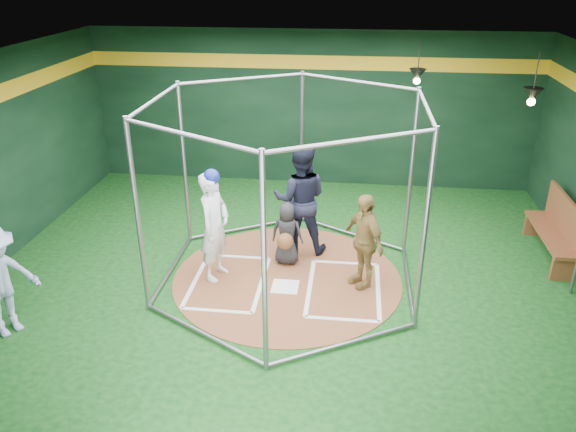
# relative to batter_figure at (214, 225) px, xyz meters

# --- Properties ---
(room_shell) EXTENTS (10.10, 9.10, 3.53)m
(room_shell) POSITION_rel_batter_figure_xyz_m (1.18, 0.08, 0.80)
(room_shell) COLOR #0C370F
(room_shell) RESTS_ON ground
(clay_disc) EXTENTS (3.80, 3.80, 0.01)m
(clay_disc) POSITION_rel_batter_figure_xyz_m (1.18, 0.08, -0.95)
(clay_disc) COLOR brown
(clay_disc) RESTS_ON ground
(home_plate) EXTENTS (0.43, 0.43, 0.01)m
(home_plate) POSITION_rel_batter_figure_xyz_m (1.18, -0.22, -0.94)
(home_plate) COLOR white
(home_plate) RESTS_ON clay_disc
(batter_box_left) EXTENTS (1.17, 1.77, 0.01)m
(batter_box_left) POSITION_rel_batter_figure_xyz_m (0.23, -0.17, -0.94)
(batter_box_left) COLOR white
(batter_box_left) RESTS_ON clay_disc
(batter_box_right) EXTENTS (1.17, 1.77, 0.01)m
(batter_box_right) POSITION_rel_batter_figure_xyz_m (2.13, -0.17, -0.94)
(batter_box_right) COLOR white
(batter_box_right) RESTS_ON clay_disc
(batting_cage) EXTENTS (4.05, 4.67, 3.00)m
(batting_cage) POSITION_rel_batter_figure_xyz_m (1.18, 0.08, 0.55)
(batting_cage) COLOR gray
(batting_cage) RESTS_ON ground
(pendant_lamp_near) EXTENTS (0.34, 0.34, 0.90)m
(pendant_lamp_near) POSITION_rel_batter_figure_xyz_m (3.38, 3.68, 1.79)
(pendant_lamp_near) COLOR black
(pendant_lamp_near) RESTS_ON room_shell
(pendant_lamp_far) EXTENTS (0.34, 0.34, 0.90)m
(pendant_lamp_far) POSITION_rel_batter_figure_xyz_m (5.18, 2.08, 1.79)
(pendant_lamp_far) COLOR black
(pendant_lamp_far) RESTS_ON room_shell
(batter_figure) EXTENTS (0.60, 0.76, 1.90)m
(batter_figure) POSITION_rel_batter_figure_xyz_m (0.00, 0.00, 0.00)
(batter_figure) COLOR white
(batter_figure) RESTS_ON clay_disc
(visitor_leopard) EXTENTS (0.85, 0.98, 1.58)m
(visitor_leopard) POSITION_rel_batter_figure_xyz_m (2.40, 0.03, -0.15)
(visitor_leopard) COLOR tan
(visitor_leopard) RESTS_ON clay_disc
(catcher_figure) EXTENTS (0.58, 0.59, 1.13)m
(catcher_figure) POSITION_rel_batter_figure_xyz_m (1.11, 0.57, -0.38)
(catcher_figure) COLOR black
(catcher_figure) RESTS_ON clay_disc
(umpire) EXTENTS (1.01, 0.80, 2.00)m
(umpire) POSITION_rel_batter_figure_xyz_m (1.29, 1.09, 0.06)
(umpire) COLOR black
(umpire) RESTS_ON clay_disc
(dugout_bench) EXTENTS (0.44, 1.89, 1.10)m
(dugout_bench) POSITION_rel_batter_figure_xyz_m (5.81, 1.40, -0.39)
(dugout_bench) COLOR brown
(dugout_bench) RESTS_ON ground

